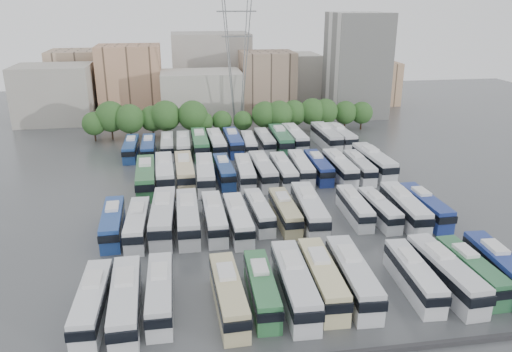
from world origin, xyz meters
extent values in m
plane|color=#424447|center=(0.00, 0.00, 0.00)|extent=(220.00, 220.00, 0.00)
cylinder|color=black|center=(-30.21, 42.02, 1.05)|extent=(0.36, 0.36, 2.10)
sphere|color=#234C1E|center=(-30.21, 42.02, 3.90)|extent=(5.05, 5.05, 5.05)
cylinder|color=black|center=(-26.65, 42.75, 1.39)|extent=(0.36, 0.36, 2.77)
sphere|color=#234C1E|center=(-26.65, 42.75, 5.15)|extent=(6.66, 6.66, 6.66)
cylinder|color=black|center=(-22.54, 41.25, 1.31)|extent=(0.36, 0.36, 2.61)
sphere|color=#234C1E|center=(-22.54, 41.25, 4.86)|extent=(6.28, 6.28, 6.28)
cylinder|color=black|center=(-17.83, 42.83, 1.18)|extent=(0.36, 0.36, 2.36)
sphere|color=#234C1E|center=(-17.83, 42.83, 4.37)|extent=(5.65, 5.65, 5.65)
cylinder|color=black|center=(-14.92, 41.82, 1.38)|extent=(0.36, 0.36, 2.76)
sphere|color=#234C1E|center=(-14.92, 41.82, 5.13)|extent=(6.63, 6.63, 6.63)
cylinder|color=black|center=(-9.03, 41.32, 1.37)|extent=(0.36, 0.36, 2.74)
sphere|color=#234C1E|center=(-9.03, 41.32, 5.09)|extent=(6.57, 6.57, 6.57)
cylinder|color=black|center=(-6.82, 41.60, 0.95)|extent=(0.36, 0.36, 1.89)
sphere|color=#234C1E|center=(-6.82, 41.60, 3.52)|extent=(4.55, 4.55, 4.55)
cylinder|color=black|center=(-2.56, 42.19, 0.94)|extent=(0.36, 0.36, 1.87)
sphere|color=#234C1E|center=(-2.56, 42.19, 3.48)|extent=(4.49, 4.49, 4.49)
cylinder|color=black|center=(2.15, 41.90, 0.91)|extent=(0.36, 0.36, 1.81)
sphere|color=#234C1E|center=(2.15, 41.90, 3.37)|extent=(4.35, 4.35, 4.35)
cylinder|color=black|center=(7.12, 41.74, 1.24)|extent=(0.36, 0.36, 2.48)
sphere|color=#234C1E|center=(7.12, 41.74, 4.61)|extent=(5.96, 5.96, 5.96)
cylinder|color=black|center=(10.31, 41.17, 1.27)|extent=(0.36, 0.36, 2.54)
sphere|color=#234C1E|center=(10.31, 41.17, 4.72)|extent=(6.10, 6.10, 6.10)
cylinder|color=black|center=(14.06, 42.82, 1.22)|extent=(0.36, 0.36, 2.44)
sphere|color=#234C1E|center=(14.06, 42.82, 4.53)|extent=(5.85, 5.85, 5.85)
cylinder|color=black|center=(18.36, 42.52, 1.27)|extent=(0.36, 0.36, 2.55)
sphere|color=#234C1E|center=(18.36, 42.52, 4.73)|extent=(6.12, 6.12, 6.12)
cylinder|color=black|center=(21.41, 42.59, 1.24)|extent=(0.36, 0.36, 2.49)
sphere|color=#234C1E|center=(21.41, 42.59, 4.62)|extent=(5.96, 5.96, 5.96)
cylinder|color=black|center=(26.38, 42.84, 1.12)|extent=(0.36, 0.36, 2.25)
sphere|color=#234C1E|center=(26.38, 42.84, 4.17)|extent=(5.39, 5.39, 5.39)
cylinder|color=black|center=(30.37, 42.75, 1.08)|extent=(0.36, 0.36, 2.16)
sphere|color=#234C1E|center=(30.37, 42.75, 4.01)|extent=(5.18, 5.18, 5.18)
cube|color=#9E998E|center=(-42.00, 62.00, 7.00)|extent=(18.00, 14.00, 14.00)
cube|color=tan|center=(-24.00, 68.00, 9.00)|extent=(16.00, 12.00, 18.00)
cube|color=#ADA89E|center=(-6.00, 60.00, 6.00)|extent=(20.00, 14.00, 12.00)
cube|color=gray|center=(12.00, 66.00, 8.00)|extent=(14.00, 12.00, 16.00)
cube|color=gray|center=(-2.00, 80.00, 10.00)|extent=(22.00, 16.00, 20.00)
cube|color=tan|center=(-38.00, 78.00, 8.00)|extent=(16.00, 14.00, 16.00)
cube|color=#A39E93|center=(20.00, 78.00, 7.00)|extent=(18.00, 14.00, 14.00)
cube|color=tan|center=(44.00, 72.00, 6.00)|extent=(14.00, 12.00, 12.00)
cube|color=gray|center=(-14.00, 74.00, 5.00)|extent=(12.00, 10.00, 10.00)
cube|color=silver|center=(34.00, 58.00, 13.00)|extent=(14.00, 14.00, 26.00)
cylinder|color=slate|center=(0.00, 48.00, 17.00)|extent=(2.90, 2.91, 33.83)
cylinder|color=slate|center=(0.00, 52.00, 17.00)|extent=(2.90, 2.91, 33.83)
cylinder|color=slate|center=(4.00, 48.00, 17.00)|extent=(2.90, 2.91, 33.83)
cylinder|color=slate|center=(4.00, 52.00, 17.00)|extent=(2.90, 2.91, 33.83)
cube|color=slate|center=(2.00, 50.00, 26.52)|extent=(9.00, 0.30, 0.30)
cube|color=slate|center=(2.00, 50.00, 21.08)|extent=(7.00, 0.30, 0.30)
cube|color=silver|center=(-21.35, -23.71, 1.62)|extent=(2.67, 11.50, 3.25)
cube|color=black|center=(-21.36, -23.86, 2.24)|extent=(2.78, 11.68, 0.95)
cube|color=silver|center=(-21.33, -22.28, 3.46)|extent=(1.68, 3.09, 0.42)
cube|color=silver|center=(-18.19, -24.20, 1.73)|extent=(3.04, 12.29, 3.46)
cube|color=black|center=(-18.18, -24.36, 2.39)|extent=(3.17, 12.47, 1.02)
cube|color=silver|center=(-18.24, -22.68, 3.68)|extent=(1.85, 3.31, 0.45)
cube|color=silver|center=(-14.95, -23.05, 1.60)|extent=(2.41, 11.31, 3.21)
cube|color=black|center=(-14.95, -23.19, 2.22)|extent=(2.53, 11.48, 0.94)
cube|color=silver|center=(-14.95, -21.63, 3.41)|extent=(1.61, 3.02, 0.41)
cube|color=#C2B685|center=(-8.24, -24.46, 1.65)|extent=(2.88, 11.75, 3.31)
cube|color=black|center=(-8.23, -24.60, 2.28)|extent=(3.01, 11.92, 0.97)
cube|color=silver|center=(-8.29, -23.00, 3.52)|extent=(1.76, 3.17, 0.43)
cube|color=#307140|center=(-4.79, -23.77, 1.57)|extent=(2.61, 11.15, 3.14)
cube|color=black|center=(-4.80, -23.91, 2.17)|extent=(2.73, 11.32, 0.92)
cube|color=silver|center=(-4.76, -22.38, 3.35)|extent=(1.64, 2.99, 0.41)
cube|color=silver|center=(-1.43, -23.91, 1.82)|extent=(3.07, 12.89, 3.63)
cube|color=black|center=(-1.43, -24.07, 2.51)|extent=(3.20, 13.08, 1.07)
cube|color=silver|center=(-1.39, -22.31, 3.87)|extent=(1.91, 3.47, 0.47)
cube|color=beige|center=(1.71, -23.12, 1.73)|extent=(2.97, 12.31, 3.47)
cube|color=black|center=(1.71, -23.28, 2.40)|extent=(3.10, 12.49, 1.02)
cube|color=silver|center=(1.76, -21.60, 3.69)|extent=(1.83, 3.31, 0.45)
cube|color=silver|center=(4.98, -23.34, 1.77)|extent=(3.21, 12.62, 3.55)
cube|color=black|center=(4.98, -23.49, 2.45)|extent=(3.35, 12.81, 1.04)
cube|color=silver|center=(5.05, -21.78, 3.78)|extent=(1.92, 3.41, 0.46)
cube|color=silver|center=(11.53, -23.92, 1.59)|extent=(2.95, 11.36, 3.19)
cube|color=black|center=(11.52, -24.06, 2.20)|extent=(3.07, 11.53, 0.94)
cube|color=silver|center=(11.60, -22.51, 3.39)|extent=(1.74, 3.08, 0.41)
cube|color=silver|center=(14.93, -24.27, 1.75)|extent=(3.16, 12.48, 3.51)
cube|color=black|center=(14.93, -24.42, 2.42)|extent=(3.30, 12.67, 1.03)
cube|color=silver|center=(14.86, -22.72, 3.73)|extent=(1.89, 3.37, 0.45)
cube|color=#2B653D|center=(18.17, -23.84, 1.57)|extent=(2.68, 11.16, 3.14)
cube|color=black|center=(18.17, -23.97, 2.17)|extent=(2.80, 11.33, 0.92)
cube|color=silver|center=(18.13, -22.45, 3.35)|extent=(1.66, 3.00, 0.41)
cube|color=navy|center=(21.48, -24.06, 1.69)|extent=(3.13, 12.03, 3.38)
cube|color=black|center=(21.47, -24.21, 2.33)|extent=(3.26, 12.21, 0.99)
cube|color=silver|center=(21.55, -22.58, 3.59)|extent=(1.85, 3.26, 0.44)
cube|color=navy|center=(-21.41, -5.41, 1.62)|extent=(2.82, 11.52, 3.24)
cube|color=black|center=(-21.41, -5.56, 2.24)|extent=(2.94, 11.69, 0.95)
cube|color=silver|center=(-21.46, -3.98, 3.45)|extent=(1.72, 3.10, 0.42)
cube|color=silver|center=(-18.18, -6.34, 1.62)|extent=(2.76, 11.53, 3.25)
cube|color=black|center=(-18.18, -6.49, 2.25)|extent=(2.88, 11.70, 0.96)
cube|color=silver|center=(-18.14, -4.91, 3.46)|extent=(1.71, 3.10, 0.42)
cube|color=silver|center=(-14.89, -5.20, 1.88)|extent=(3.38, 13.36, 3.75)
cube|color=black|center=(-14.90, -5.37, 2.59)|extent=(3.52, 13.56, 1.10)
cube|color=silver|center=(-14.82, -3.55, 4.00)|extent=(2.03, 3.61, 0.49)
cube|color=silver|center=(-11.65, -5.63, 1.80)|extent=(2.70, 12.70, 3.60)
cube|color=black|center=(-11.65, -5.79, 2.49)|extent=(2.83, 12.89, 1.06)
cube|color=silver|center=(-11.65, -4.05, 3.83)|extent=(1.80, 3.39, 0.47)
cube|color=silver|center=(-8.17, -5.98, 1.66)|extent=(2.65, 11.76, 3.32)
cube|color=black|center=(-8.17, -6.13, 2.30)|extent=(2.77, 11.94, 0.98)
cube|color=silver|center=(-8.19, -4.52, 3.54)|extent=(1.70, 3.15, 0.43)
cube|color=white|center=(-5.11, -7.01, 1.65)|extent=(2.79, 11.71, 3.30)
cube|color=black|center=(-5.11, -7.16, 2.28)|extent=(2.91, 11.89, 0.97)
cube|color=silver|center=(-5.15, -5.56, 3.51)|extent=(1.73, 3.15, 0.43)
cube|color=silver|center=(-1.88, -4.59, 1.51)|extent=(2.77, 10.77, 3.02)
cube|color=black|center=(-1.87, -4.72, 2.09)|extent=(2.88, 10.94, 0.89)
cube|color=silver|center=(-1.94, -3.25, 3.22)|extent=(1.64, 2.91, 0.39)
cube|color=tan|center=(1.61, -5.32, 1.58)|extent=(2.49, 11.19, 3.16)
cube|color=black|center=(1.61, -5.46, 2.19)|extent=(2.60, 11.36, 0.93)
cube|color=silver|center=(1.59, -3.93, 3.37)|extent=(1.61, 2.99, 0.41)
cube|color=silver|center=(4.90, -5.93, 1.85)|extent=(3.43, 13.16, 3.69)
cube|color=black|center=(4.89, -6.10, 2.55)|extent=(3.57, 13.37, 1.09)
cube|color=silver|center=(4.98, -4.30, 3.93)|extent=(2.02, 3.57, 0.48)
cube|color=silver|center=(11.65, -5.27, 1.52)|extent=(2.63, 10.79, 3.04)
cube|color=black|center=(11.64, -5.40, 2.10)|extent=(2.74, 10.95, 0.89)
cube|color=silver|center=(11.69, -3.93, 3.23)|extent=(1.61, 2.91, 0.39)
cube|color=silver|center=(14.82, -6.42, 1.50)|extent=(2.57, 10.63, 2.99)
cube|color=black|center=(14.82, -6.55, 2.07)|extent=(2.68, 10.79, 0.88)
cube|color=silver|center=(14.78, -5.10, 3.19)|extent=(1.58, 2.86, 0.39)
cube|color=silver|center=(18.23, -7.09, 1.76)|extent=(3.11, 12.48, 3.51)
cube|color=black|center=(18.23, -7.24, 2.43)|extent=(3.24, 12.67, 1.03)
cube|color=silver|center=(18.29, -5.54, 3.74)|extent=(1.88, 3.37, 0.45)
cube|color=navy|center=(21.43, -6.87, 1.64)|extent=(2.74, 11.65, 3.29)
cube|color=black|center=(21.43, -7.01, 2.27)|extent=(2.86, 11.83, 0.97)
cube|color=silver|center=(21.40, -5.42, 3.50)|extent=(1.72, 3.13, 0.43)
cube|color=#2D693A|center=(-17.93, 11.02, 1.89)|extent=(3.30, 13.46, 3.79)
cube|color=black|center=(-17.92, 10.85, 2.62)|extent=(3.44, 13.66, 1.11)
cube|color=silver|center=(-17.99, 12.69, 4.03)|extent=(2.01, 3.63, 0.49)
cube|color=silver|center=(-14.92, 12.94, 1.83)|extent=(3.22, 13.03, 3.67)
cube|color=black|center=(-14.92, 12.78, 2.53)|extent=(3.36, 13.23, 1.08)
cube|color=silver|center=(-14.98, 14.56, 3.90)|extent=(1.96, 3.52, 0.47)
cube|color=beige|center=(-11.65, 12.94, 1.84)|extent=(3.07, 13.05, 3.68)
cube|color=black|center=(-11.64, 12.77, 2.54)|extent=(3.21, 13.24, 1.08)
cube|color=silver|center=(-11.68, 14.56, 3.92)|extent=(1.92, 3.51, 0.48)
cube|color=silver|center=(-8.30, 11.35, 1.82)|extent=(3.10, 12.93, 3.64)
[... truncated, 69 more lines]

